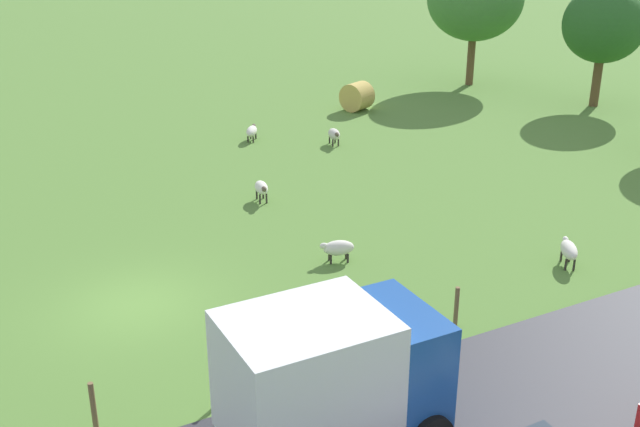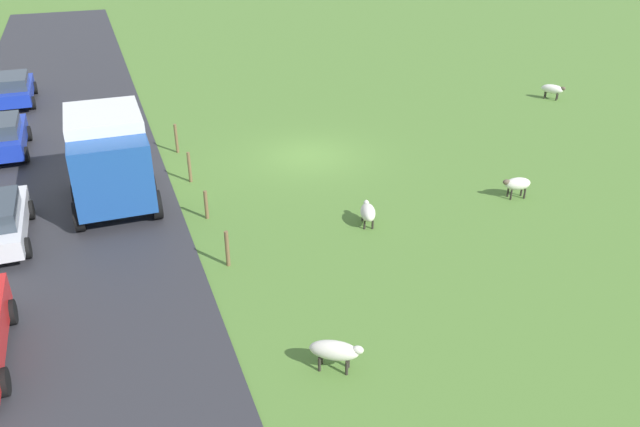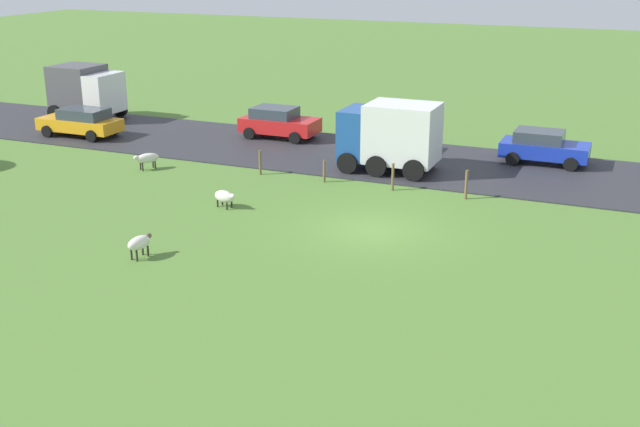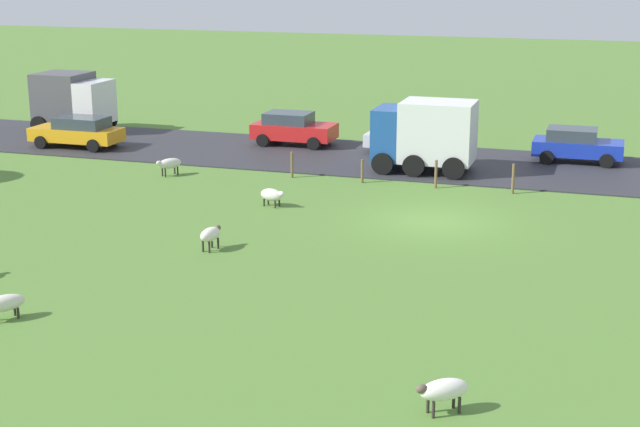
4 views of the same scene
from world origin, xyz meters
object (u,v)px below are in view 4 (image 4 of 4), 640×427
(sheep_0, at_px, (3,304))
(car_0, at_px, (78,131))
(truck_0, at_px, (426,134))
(truck_1, at_px, (73,100))
(sheep_3, at_px, (272,195))
(sheep_1, at_px, (211,234))
(car_2, at_px, (293,128))
(sheep_5, at_px, (169,164))
(car_5, at_px, (406,137))
(car_3, at_px, (576,144))
(sheep_4, at_px, (443,390))

(sheep_0, distance_m, car_0, 23.30)
(truck_0, distance_m, truck_1, 20.62)
(sheep_3, distance_m, truck_0, 8.91)
(sheep_1, distance_m, truck_1, 23.53)
(sheep_0, relative_size, sheep_3, 1.04)
(sheep_3, height_order, car_2, car_2)
(sheep_0, xyz_separation_m, truck_0, (20.72, -7.12, 1.29))
(sheep_1, height_order, truck_0, truck_0)
(sheep_5, xyz_separation_m, car_2, (8.02, -2.95, 0.37))
(truck_1, xyz_separation_m, car_5, (-0.26, -18.59, -0.91))
(sheep_3, relative_size, truck_1, 0.30)
(truck_1, bearing_deg, car_0, -145.65)
(car_0, distance_m, car_3, 24.27)
(truck_0, bearing_deg, car_5, 24.41)
(truck_0, distance_m, car_0, 17.65)
(sheep_1, height_order, truck_1, truck_1)
(sheep_4, bearing_deg, truck_0, 12.43)
(sheep_5, distance_m, truck_1, 12.61)
(sheep_5, xyz_separation_m, car_5, (7.70, -8.89, 0.30))
(sheep_4, height_order, car_5, car_5)
(car_2, relative_size, car_5, 1.01)
(sheep_0, distance_m, truck_1, 27.93)
(sheep_1, xyz_separation_m, car_2, (17.39, 3.21, 0.37))
(sheep_1, xyz_separation_m, car_3, (17.50, -10.70, 0.34))
(sheep_3, bearing_deg, sheep_0, 168.33)
(sheep_1, xyz_separation_m, car_5, (17.08, -2.74, 0.30))
(sheep_3, bearing_deg, sheep_1, -179.75)
(sheep_4, height_order, car_3, car_3)
(car_3, bearing_deg, sheep_0, 151.54)
(truck_0, height_order, car_5, truck_0)
(sheep_3, height_order, sheep_4, sheep_4)
(sheep_3, xyz_separation_m, sheep_5, (3.57, 6.13, 0.08))
(car_0, relative_size, car_3, 1.11)
(car_2, xyz_separation_m, car_5, (-0.31, -5.95, -0.07))
(sheep_4, xyz_separation_m, truck_0, (22.42, 4.94, 1.22))
(sheep_5, bearing_deg, sheep_1, -146.73)
(sheep_1, bearing_deg, sheep_4, -133.91)
(sheep_1, bearing_deg, sheep_0, 159.45)
(car_0, xyz_separation_m, car_5, (3.56, -15.97, -0.02))
(sheep_4, relative_size, car_0, 0.26)
(sheep_5, height_order, car_0, car_0)
(car_0, bearing_deg, sheep_3, -120.27)
(sheep_0, xyz_separation_m, sheep_5, (16.66, 3.42, 0.08))
(truck_0, relative_size, truck_1, 1.14)
(sheep_1, relative_size, car_3, 0.27)
(truck_1, height_order, car_3, truck_1)
(sheep_0, height_order, sheep_3, sheep_3)
(sheep_0, relative_size, sheep_1, 1.09)
(sheep_4, relative_size, car_2, 0.28)
(car_2, bearing_deg, sheep_1, -169.56)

